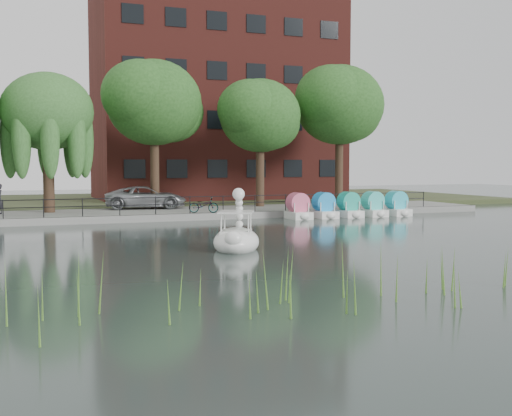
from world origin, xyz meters
TOP-DOWN VIEW (x-y plane):
  - ground_plane at (0.00, 0.00)m, footprint 120.00×120.00m
  - promenade at (0.00, 16.00)m, footprint 40.00×6.00m
  - kerb at (0.00, 13.05)m, footprint 40.00×0.25m
  - land_strip at (0.00, 30.00)m, footprint 60.00×22.00m
  - railing at (0.00, 13.25)m, footprint 32.00×0.05m
  - apartment_building at (7.00, 29.97)m, footprint 20.00×10.07m
  - willow_mid at (-7.50, 17.00)m, footprint 5.32×5.32m
  - broadleaf_center at (-1.00, 18.00)m, footprint 6.00×6.00m
  - broadleaf_right at (6.00, 17.50)m, footprint 5.40×5.40m
  - broadleaf_far at (12.50, 18.50)m, footprint 6.30×6.30m
  - minivan at (-1.59, 18.04)m, footprint 3.51×6.20m
  - bicycle at (0.86, 13.39)m, footprint 1.23×1.82m
  - swan_boat at (-1.67, 0.44)m, footprint 2.71×3.20m
  - pedal_boat_row at (9.60, 11.87)m, footprint 7.95×1.70m
  - reed_bank at (2.00, -9.50)m, footprint 24.00×2.40m

SIDE VIEW (x-z plane):
  - ground_plane at x=0.00m, z-range 0.00..0.00m
  - land_strip at x=0.00m, z-range 0.00..0.36m
  - promenade at x=0.00m, z-range 0.00..0.40m
  - kerb at x=0.00m, z-range 0.00..0.40m
  - swan_boat at x=-1.67m, z-range -0.65..1.66m
  - reed_bank at x=2.00m, z-range 0.00..1.20m
  - pedal_boat_row at x=9.60m, z-range -0.09..1.31m
  - bicycle at x=0.86m, z-range 0.40..1.40m
  - railing at x=0.00m, z-range 0.65..1.65m
  - minivan at x=-1.59m, z-range 0.40..2.03m
  - willow_mid at x=-7.50m, z-range 2.17..10.32m
  - broadleaf_right at x=6.00m, z-range 2.22..10.55m
  - broadleaf_center at x=-1.00m, z-range 2.44..11.69m
  - broadleaf_far at x=12.50m, z-range 2.54..12.25m
  - apartment_building at x=7.00m, z-range 0.36..18.36m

